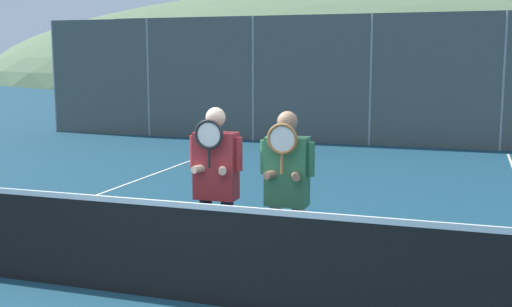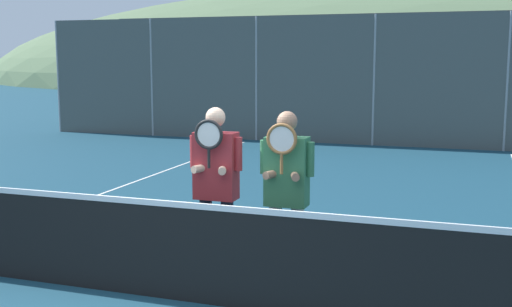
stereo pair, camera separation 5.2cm
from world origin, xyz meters
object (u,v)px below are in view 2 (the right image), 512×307
at_px(car_left_of_center, 395,103).
at_px(car_far_left, 237,100).
at_px(player_center_left, 286,187).
at_px(player_leftmost, 216,180).

bearing_deg(car_left_of_center, car_far_left, -173.27).
distance_m(car_far_left, car_left_of_center, 4.93).
bearing_deg(player_center_left, car_far_left, 112.54).
relative_size(player_center_left, car_far_left, 0.41).
xyz_separation_m(player_leftmost, player_center_left, (0.75, -0.02, -0.01)).
bearing_deg(car_far_left, player_center_left, -67.46).
bearing_deg(player_leftmost, car_left_of_center, 89.45).
bearing_deg(car_far_left, car_left_of_center, 6.73).
relative_size(player_leftmost, player_center_left, 1.01).
height_order(player_center_left, car_far_left, car_far_left).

